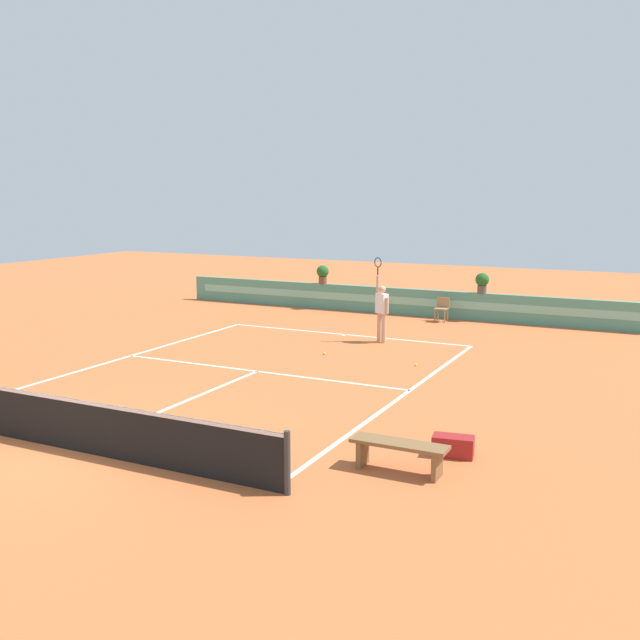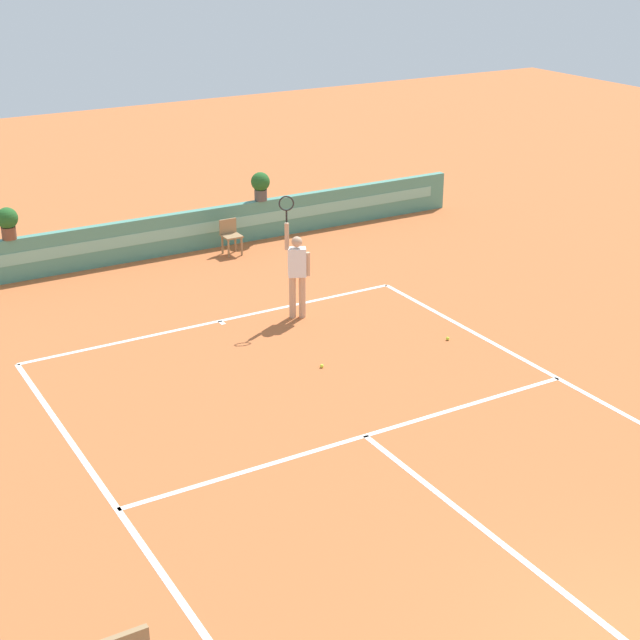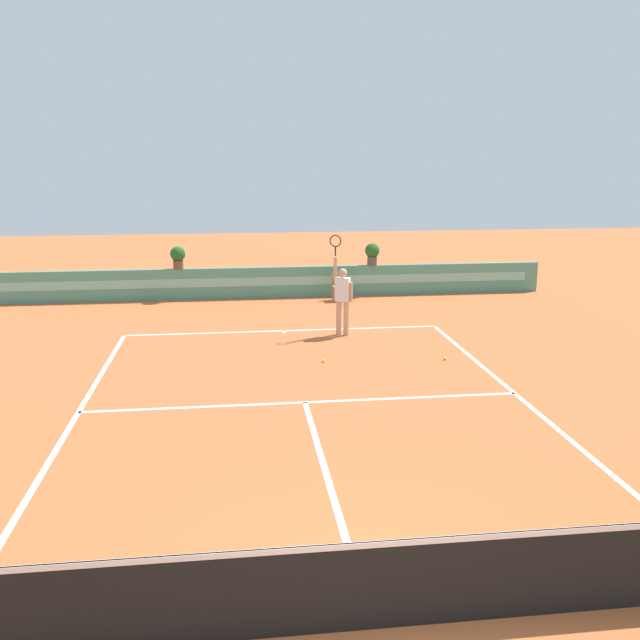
{
  "view_description": "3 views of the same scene",
  "coord_description": "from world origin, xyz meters",
  "px_view_note": "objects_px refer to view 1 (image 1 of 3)",
  "views": [
    {
      "loc": [
        9.39,
        -8.99,
        4.45
      ],
      "look_at": [
        0.59,
        8.84,
        1.0
      ],
      "focal_mm": 40.63,
      "sensor_mm": 36.0,
      "label": 1
    },
    {
      "loc": [
        -7.45,
        -4.89,
        7.65
      ],
      "look_at": [
        0.59,
        8.84,
        1.0
      ],
      "focal_mm": 54.33,
      "sensor_mm": 36.0,
      "label": 2
    },
    {
      "loc": [
        -1.24,
        -5.73,
        4.5
      ],
      "look_at": [
        0.59,
        8.84,
        1.0
      ],
      "focal_mm": 38.62,
      "sensor_mm": 36.0,
      "label": 3
    }
  ],
  "objects_px": {
    "ball_kid_chair": "(442,308)",
    "tennis_player": "(382,308)",
    "bench_courtside": "(399,450)",
    "potted_plant_right": "(482,282)",
    "gear_bag": "(453,446)",
    "tennis_ball_mid_court": "(324,353)",
    "tennis_ball_near_baseline": "(416,365)",
    "potted_plant_left": "(323,273)"
  },
  "relations": [
    {
      "from": "tennis_player",
      "to": "bench_courtside",
      "type": "bearing_deg",
      "value": -66.96
    },
    {
      "from": "ball_kid_chair",
      "to": "bench_courtside",
      "type": "bearing_deg",
      "value": -75.87
    },
    {
      "from": "bench_courtside",
      "to": "potted_plant_right",
      "type": "relative_size",
      "value": 2.21
    },
    {
      "from": "tennis_player",
      "to": "potted_plant_left",
      "type": "xyz_separation_m",
      "value": [
        -4.49,
        5.11,
        0.36
      ]
    },
    {
      "from": "tennis_player",
      "to": "tennis_ball_mid_court",
      "type": "bearing_deg",
      "value": -108.67
    },
    {
      "from": "tennis_ball_near_baseline",
      "to": "potted_plant_left",
      "type": "height_order",
      "value": "potted_plant_left"
    },
    {
      "from": "ball_kid_chair",
      "to": "potted_plant_left",
      "type": "height_order",
      "value": "potted_plant_left"
    },
    {
      "from": "gear_bag",
      "to": "tennis_ball_mid_court",
      "type": "relative_size",
      "value": 10.29
    },
    {
      "from": "ball_kid_chair",
      "to": "gear_bag",
      "type": "height_order",
      "value": "ball_kid_chair"
    },
    {
      "from": "potted_plant_left",
      "to": "ball_kid_chair",
      "type": "bearing_deg",
      "value": -8.21
    },
    {
      "from": "potted_plant_left",
      "to": "gear_bag",
      "type": "bearing_deg",
      "value": -56.12
    },
    {
      "from": "bench_courtside",
      "to": "gear_bag",
      "type": "height_order",
      "value": "bench_courtside"
    },
    {
      "from": "tennis_ball_near_baseline",
      "to": "tennis_ball_mid_court",
      "type": "distance_m",
      "value": 2.76
    },
    {
      "from": "ball_kid_chair",
      "to": "tennis_player",
      "type": "bearing_deg",
      "value": -97.54
    },
    {
      "from": "ball_kid_chair",
      "to": "tennis_ball_near_baseline",
      "type": "relative_size",
      "value": 12.5
    },
    {
      "from": "potted_plant_right",
      "to": "gear_bag",
      "type": "bearing_deg",
      "value": -78.03
    },
    {
      "from": "bench_courtside",
      "to": "tennis_ball_mid_court",
      "type": "xyz_separation_m",
      "value": [
        -4.91,
        7.34,
        -0.34
      ]
    },
    {
      "from": "potted_plant_left",
      "to": "potted_plant_right",
      "type": "bearing_deg",
      "value": 0.0
    },
    {
      "from": "tennis_ball_mid_court",
      "to": "potted_plant_left",
      "type": "distance_m",
      "value": 8.44
    },
    {
      "from": "gear_bag",
      "to": "tennis_ball_near_baseline",
      "type": "height_order",
      "value": "gear_bag"
    },
    {
      "from": "bench_courtside",
      "to": "potted_plant_right",
      "type": "bearing_deg",
      "value": 98.91
    },
    {
      "from": "bench_courtside",
      "to": "gear_bag",
      "type": "bearing_deg",
      "value": 61.98
    },
    {
      "from": "tennis_player",
      "to": "tennis_ball_near_baseline",
      "type": "bearing_deg",
      "value": -52.05
    },
    {
      "from": "tennis_player",
      "to": "ball_kid_chair",
      "type": "bearing_deg",
      "value": 82.46
    },
    {
      "from": "bench_courtside",
      "to": "potted_plant_left",
      "type": "height_order",
      "value": "potted_plant_left"
    },
    {
      "from": "bench_courtside",
      "to": "potted_plant_right",
      "type": "distance_m",
      "value": 15.01
    },
    {
      "from": "ball_kid_chair",
      "to": "tennis_ball_mid_court",
      "type": "height_order",
      "value": "ball_kid_chair"
    },
    {
      "from": "gear_bag",
      "to": "tennis_player",
      "type": "relative_size",
      "value": 0.27
    },
    {
      "from": "tennis_ball_near_baseline",
      "to": "potted_plant_left",
      "type": "bearing_deg",
      "value": 130.24
    },
    {
      "from": "ball_kid_chair",
      "to": "tennis_ball_near_baseline",
      "type": "distance_m",
      "value": 7.05
    },
    {
      "from": "potted_plant_left",
      "to": "tennis_ball_near_baseline",
      "type": "bearing_deg",
      "value": -49.76
    },
    {
      "from": "tennis_ball_mid_court",
      "to": "potted_plant_right",
      "type": "height_order",
      "value": "potted_plant_right"
    },
    {
      "from": "tennis_ball_mid_court",
      "to": "potted_plant_left",
      "type": "bearing_deg",
      "value": 116.38
    },
    {
      "from": "potted_plant_right",
      "to": "potted_plant_left",
      "type": "bearing_deg",
      "value": 180.0
    },
    {
      "from": "bench_courtside",
      "to": "tennis_ball_mid_court",
      "type": "bearing_deg",
      "value": 123.81
    },
    {
      "from": "ball_kid_chair",
      "to": "tennis_player",
      "type": "distance_m",
      "value": 4.45
    },
    {
      "from": "gear_bag",
      "to": "tennis_ball_mid_court",
      "type": "distance_m",
      "value": 8.32
    },
    {
      "from": "potted_plant_right",
      "to": "bench_courtside",
      "type": "bearing_deg",
      "value": -81.09
    },
    {
      "from": "ball_kid_chair",
      "to": "bench_courtside",
      "type": "xyz_separation_m",
      "value": [
        3.54,
        -14.07,
        -0.1
      ]
    },
    {
      "from": "gear_bag",
      "to": "tennis_player",
      "type": "xyz_separation_m",
      "value": [
        -4.7,
        8.59,
        0.87
      ]
    },
    {
      "from": "gear_bag",
      "to": "potted_plant_left",
      "type": "relative_size",
      "value": 0.97
    },
    {
      "from": "tennis_ball_near_baseline",
      "to": "tennis_player",
      "type": "bearing_deg",
      "value": 127.95
    }
  ]
}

